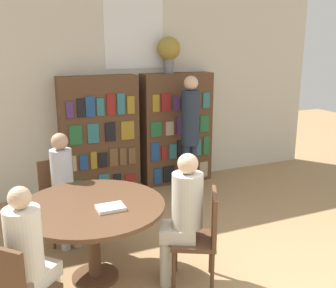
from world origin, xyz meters
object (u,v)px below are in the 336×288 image
(seated_reader_left, at_px, (64,183))
(seated_reader_back, at_px, (30,254))
(bookshelf_left, at_px, (100,136))
(chair_left_side, at_px, (60,195))
(bookshelf_right, at_px, (177,129))
(seated_reader_right, at_px, (183,211))
(flower_vase, at_px, (169,50))
(reading_table, at_px, (92,215))
(librarian_standing, at_px, (190,123))
(chair_far_side, at_px, (202,233))

(seated_reader_left, xyz_separation_m, seated_reader_back, (-0.47, -1.39, -0.01))
(bookshelf_left, xyz_separation_m, chair_left_side, (-0.77, -1.17, -0.36))
(bookshelf_right, relative_size, seated_reader_back, 1.41)
(seated_reader_right, bearing_deg, bookshelf_right, 3.85)
(flower_vase, xyz_separation_m, reading_table, (-1.73, -2.16, -1.42))
(chair_left_side, distance_m, seated_reader_left, 0.27)
(flower_vase, height_order, seated_reader_back, flower_vase)
(reading_table, bearing_deg, chair_left_side, 98.28)
(chair_left_side, distance_m, seated_reader_back, 1.64)
(flower_vase, xyz_separation_m, librarian_standing, (0.12, -0.51, -1.03))
(bookshelf_left, bearing_deg, librarian_standing, -22.32)
(seated_reader_right, height_order, seated_reader_back, seated_reader_right)
(seated_reader_left, bearing_deg, bookshelf_right, -153.97)
(reading_table, distance_m, seated_reader_left, 0.82)
(flower_vase, bearing_deg, bookshelf_right, -2.04)
(seated_reader_left, relative_size, librarian_standing, 0.72)
(reading_table, bearing_deg, seated_reader_right, -27.72)
(bookshelf_right, xyz_separation_m, seated_reader_back, (-2.45, -2.73, -0.17))
(reading_table, relative_size, seated_reader_right, 1.07)
(bookshelf_left, distance_m, flower_vase, 1.63)
(seated_reader_right, bearing_deg, reading_table, 90.00)
(reading_table, height_order, chair_far_side, chair_far_side)
(reading_table, xyz_separation_m, chair_far_side, (0.89, -0.47, -0.14))
(seated_reader_back, bearing_deg, reading_table, 90.00)
(reading_table, height_order, seated_reader_back, seated_reader_back)
(bookshelf_left, relative_size, reading_table, 1.29)
(bookshelf_left, bearing_deg, flower_vase, 0.25)
(flower_vase, distance_m, chair_left_side, 2.71)
(librarian_standing, bearing_deg, reading_table, -138.01)
(bookshelf_left, distance_m, seated_reader_back, 3.00)
(seated_reader_back, bearing_deg, librarian_standing, 88.28)
(bookshelf_right, bearing_deg, reading_table, -130.71)
(bookshelf_left, distance_m, bookshelf_right, 1.23)
(bookshelf_right, bearing_deg, flower_vase, 177.96)
(bookshelf_left, xyz_separation_m, seated_reader_back, (-1.21, -2.73, -0.17))
(seated_reader_back, bearing_deg, bookshelf_left, 111.80)
(bookshelf_left, height_order, chair_far_side, bookshelf_left)
(seated_reader_right, relative_size, librarian_standing, 0.73)
(reading_table, height_order, seated_reader_left, seated_reader_left)
(chair_left_side, bearing_deg, seated_reader_left, 90.00)
(bookshelf_right, height_order, reading_table, bookshelf_right)
(seated_reader_right, bearing_deg, librarian_standing, -0.80)
(chair_left_side, xyz_separation_m, seated_reader_left, (0.03, -0.18, 0.20))
(flower_vase, relative_size, seated_reader_right, 0.43)
(seated_reader_left, height_order, seated_reader_back, seated_reader_left)
(bookshelf_right, bearing_deg, seated_reader_back, -131.83)
(bookshelf_right, relative_size, chair_left_side, 1.92)
(bookshelf_left, distance_m, seated_reader_right, 2.55)
(chair_left_side, bearing_deg, chair_far_side, 117.00)
(librarian_standing, bearing_deg, chair_left_side, -161.50)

